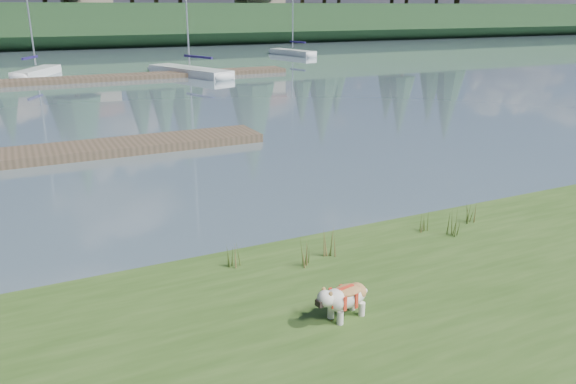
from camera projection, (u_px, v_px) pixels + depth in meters
ground at (81, 81)px, 38.24m from camera, size 200.00×200.00×0.00m
bank at (406, 377)px, 7.43m from camera, size 60.00×9.00×0.35m
ridge at (40, 25)px, 74.19m from camera, size 200.00×20.00×5.00m
bulldog at (345, 296)px, 8.43m from camera, size 0.96×0.48×0.57m
dock_near at (30, 156)px, 18.60m from camera, size 16.00×2.00×0.30m
dock_far at (111, 78)px, 39.02m from camera, size 26.00×2.20×0.30m
sailboat_bg_2 at (40, 71)px, 41.47m from camera, size 4.07×6.53×10.11m
sailboat_bg_3 at (183, 70)px, 42.06m from camera, size 4.78×9.27×13.37m
sailboat_bg_5 at (289, 52)px, 58.96m from camera, size 2.79×7.10×10.07m
weed_0 at (306, 253)px, 10.15m from camera, size 0.17×0.14×0.60m
weed_1 at (329, 244)px, 10.57m from camera, size 0.17×0.14×0.58m
weed_2 at (454, 224)px, 11.54m from camera, size 0.17×0.14×0.59m
weed_3 at (233, 257)px, 10.15m from camera, size 0.17×0.14×0.46m
weed_4 at (424, 223)px, 11.75m from camera, size 0.17×0.14×0.42m
weed_5 at (471, 213)px, 12.21m from camera, size 0.17×0.14×0.52m
mud_lip at (270, 258)px, 11.22m from camera, size 60.00×0.50×0.14m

